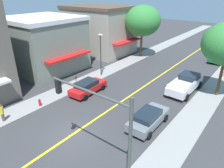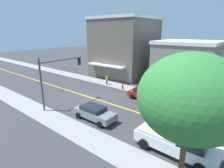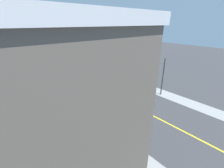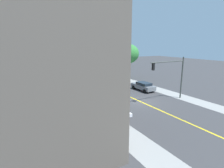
{
  "view_description": "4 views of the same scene",
  "coord_description": "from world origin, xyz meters",
  "px_view_note": "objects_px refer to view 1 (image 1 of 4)",
  "views": [
    {
      "loc": [
        10.64,
        -8.45,
        10.57
      ],
      "look_at": [
        -1.19,
        6.67,
        1.69
      ],
      "focal_mm": 33.03,
      "sensor_mm": 36.0,
      "label": 1
    },
    {
      "loc": [
        15.81,
        16.42,
        8.65
      ],
      "look_at": [
        -1.94,
        2.14,
        1.89
      ],
      "focal_mm": 28.36,
      "sensor_mm": 36.0,
      "label": 2
    },
    {
      "loc": [
        -14.66,
        -13.33,
        10.96
      ],
      "look_at": [
        0.49,
        4.4,
        1.58
      ],
      "focal_mm": 24.51,
      "sensor_mm": 36.0,
      "label": 3
    },
    {
      "loc": [
        -14.82,
        -18.13,
        7.77
      ],
      "look_at": [
        -1.76,
        5.03,
        1.72
      ],
      "focal_mm": 28.49,
      "sensor_mm": 36.0,
      "label": 4
    }
  ],
  "objects_px": {
    "street_lamp": "(101,50)",
    "street_tree_right_corner": "(143,21)",
    "pedestrian_yellow_shirt": "(2,112)",
    "red_sedan_left_curb": "(88,87)",
    "parking_meter": "(76,80)",
    "traffic_light_mast": "(101,118)",
    "green_sedan_right_curb": "(217,57)",
    "fire_hydrant": "(40,102)",
    "white_pickup_truck": "(186,83)",
    "small_dog": "(222,74)",
    "grey_sedan_right_curb": "(148,118)"
  },
  "relations": [
    {
      "from": "street_lamp",
      "to": "street_tree_right_corner",
      "type": "bearing_deg",
      "value": 91.31
    },
    {
      "from": "street_tree_right_corner",
      "to": "pedestrian_yellow_shirt",
      "type": "xyz_separation_m",
      "value": [
        0.44,
        -24.06,
        -5.03
      ]
    },
    {
      "from": "red_sedan_left_curb",
      "to": "pedestrian_yellow_shirt",
      "type": "xyz_separation_m",
      "value": [
        -2.1,
        -8.44,
        0.1
      ]
    },
    {
      "from": "parking_meter",
      "to": "traffic_light_mast",
      "type": "xyz_separation_m",
      "value": [
        10.44,
        -7.52,
        3.14
      ]
    },
    {
      "from": "parking_meter",
      "to": "green_sedan_right_curb",
      "type": "distance_m",
      "value": 22.82
    },
    {
      "from": "traffic_light_mast",
      "to": "street_lamp",
      "type": "xyz_separation_m",
      "value": [
        -10.62,
        12.19,
        -0.55
      ]
    },
    {
      "from": "fire_hydrant",
      "to": "white_pickup_truck",
      "type": "xyz_separation_m",
      "value": [
        10.14,
        12.11,
        0.55
      ]
    },
    {
      "from": "street_tree_right_corner",
      "to": "fire_hydrant",
      "type": "height_order",
      "value": "street_tree_right_corner"
    },
    {
      "from": "street_tree_right_corner",
      "to": "pedestrian_yellow_shirt",
      "type": "height_order",
      "value": "street_tree_right_corner"
    },
    {
      "from": "street_tree_right_corner",
      "to": "green_sedan_right_curb",
      "type": "distance_m",
      "value": 13.12
    },
    {
      "from": "fire_hydrant",
      "to": "white_pickup_truck",
      "type": "bearing_deg",
      "value": 50.05
    },
    {
      "from": "street_lamp",
      "to": "small_dog",
      "type": "xyz_separation_m",
      "value": [
        12.95,
        9.6,
        -3.1
      ]
    },
    {
      "from": "fire_hydrant",
      "to": "traffic_light_mast",
      "type": "distance_m",
      "value": 11.05
    },
    {
      "from": "street_lamp",
      "to": "white_pickup_truck",
      "type": "relative_size",
      "value": 0.93
    },
    {
      "from": "grey_sedan_right_curb",
      "to": "pedestrian_yellow_shirt",
      "type": "relative_size",
      "value": 2.73
    },
    {
      "from": "traffic_light_mast",
      "to": "street_lamp",
      "type": "bearing_deg",
      "value": -48.94
    },
    {
      "from": "green_sedan_right_curb",
      "to": "pedestrian_yellow_shirt",
      "type": "bearing_deg",
      "value": 158.44
    },
    {
      "from": "parking_meter",
      "to": "pedestrian_yellow_shirt",
      "type": "distance_m",
      "value": 8.69
    },
    {
      "from": "green_sedan_right_curb",
      "to": "small_dog",
      "type": "bearing_deg",
      "value": -161.82
    },
    {
      "from": "street_lamp",
      "to": "red_sedan_left_curb",
      "type": "relative_size",
      "value": 1.2
    },
    {
      "from": "fire_hydrant",
      "to": "street_lamp",
      "type": "xyz_separation_m",
      "value": [
        -0.46,
        9.84,
        3.12
      ]
    },
    {
      "from": "small_dog",
      "to": "parking_meter",
      "type": "bearing_deg",
      "value": -100.13
    },
    {
      "from": "street_tree_right_corner",
      "to": "traffic_light_mast",
      "type": "bearing_deg",
      "value": -64.61
    },
    {
      "from": "parking_meter",
      "to": "grey_sedan_right_curb",
      "type": "xyz_separation_m",
      "value": [
        10.36,
        -1.51,
        -0.14
      ]
    },
    {
      "from": "traffic_light_mast",
      "to": "red_sedan_left_curb",
      "type": "height_order",
      "value": "traffic_light_mast"
    },
    {
      "from": "green_sedan_right_curb",
      "to": "traffic_light_mast",
      "type": "bearing_deg",
      "value": 178.23
    },
    {
      "from": "pedestrian_yellow_shirt",
      "to": "small_dog",
      "type": "distance_m",
      "value": 26.26
    },
    {
      "from": "fire_hydrant",
      "to": "green_sedan_right_curb",
      "type": "height_order",
      "value": "green_sedan_right_curb"
    },
    {
      "from": "street_tree_right_corner",
      "to": "traffic_light_mast",
      "type": "xyz_separation_m",
      "value": [
        10.87,
        -22.89,
        -1.87
      ]
    },
    {
      "from": "white_pickup_truck",
      "to": "red_sedan_left_curb",
      "type": "bearing_deg",
      "value": 132.28
    },
    {
      "from": "fire_hydrant",
      "to": "street_tree_right_corner",
      "type": "bearing_deg",
      "value": 91.97
    },
    {
      "from": "grey_sedan_right_curb",
      "to": "parking_meter",
      "type": "bearing_deg",
      "value": 81.4
    },
    {
      "from": "green_sedan_right_curb",
      "to": "parking_meter",
      "type": "bearing_deg",
      "value": 150.81
    },
    {
      "from": "street_lamp",
      "to": "pedestrian_yellow_shirt",
      "type": "distance_m",
      "value": 13.62
    },
    {
      "from": "street_lamp",
      "to": "green_sedan_right_curb",
      "type": "bearing_deg",
      "value": 54.94
    },
    {
      "from": "street_lamp",
      "to": "small_dog",
      "type": "bearing_deg",
      "value": 36.54
    },
    {
      "from": "red_sedan_left_curb",
      "to": "pedestrian_yellow_shirt",
      "type": "relative_size",
      "value": 2.77
    },
    {
      "from": "red_sedan_left_curb",
      "to": "green_sedan_right_curb",
      "type": "bearing_deg",
      "value": -25.52
    },
    {
      "from": "street_lamp",
      "to": "pedestrian_yellow_shirt",
      "type": "bearing_deg",
      "value": -89.16
    },
    {
      "from": "fire_hydrant",
      "to": "red_sedan_left_curb",
      "type": "relative_size",
      "value": 0.16
    },
    {
      "from": "red_sedan_left_curb",
      "to": "small_dog",
      "type": "xyz_separation_m",
      "value": [
        10.65,
        14.51,
        -0.39
      ]
    },
    {
      "from": "pedestrian_yellow_shirt",
      "to": "red_sedan_left_curb",
      "type": "bearing_deg",
      "value": -129.68
    },
    {
      "from": "traffic_light_mast",
      "to": "green_sedan_right_curb",
      "type": "distance_m",
      "value": 27.87
    },
    {
      "from": "parking_meter",
      "to": "street_lamp",
      "type": "distance_m",
      "value": 5.34
    },
    {
      "from": "parking_meter",
      "to": "pedestrian_yellow_shirt",
      "type": "bearing_deg",
      "value": -89.89
    },
    {
      "from": "fire_hydrant",
      "to": "grey_sedan_right_curb",
      "type": "relative_size",
      "value": 0.16
    },
    {
      "from": "street_tree_right_corner",
      "to": "parking_meter",
      "type": "relative_size",
      "value": 6.14
    },
    {
      "from": "street_tree_right_corner",
      "to": "green_sedan_right_curb",
      "type": "xyz_separation_m",
      "value": [
        11.11,
        4.79,
        -5.08
      ]
    },
    {
      "from": "parking_meter",
      "to": "green_sedan_right_curb",
      "type": "xyz_separation_m",
      "value": [
        10.69,
        20.16,
        -0.08
      ]
    },
    {
      "from": "small_dog",
      "to": "grey_sedan_right_curb",
      "type": "bearing_deg",
      "value": -66.99
    }
  ]
}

